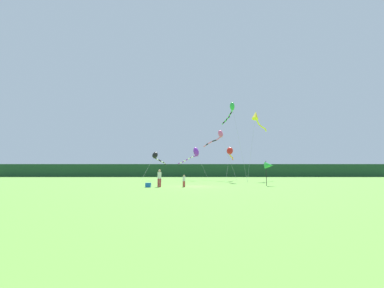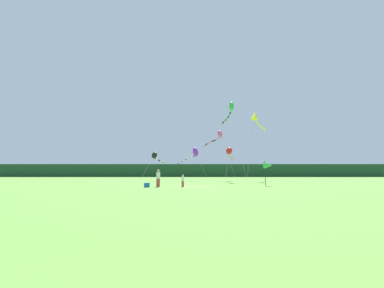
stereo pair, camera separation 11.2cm
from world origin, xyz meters
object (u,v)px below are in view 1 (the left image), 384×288
(person_adult, at_px, (159,177))
(person_child, at_px, (184,180))
(kite_green, at_px, (231,109))
(kite_rainbow, at_px, (218,136))
(kite_purple, at_px, (195,153))
(kite_black, at_px, (156,156))
(kite_red, at_px, (230,152))
(cooler_box, at_px, (148,185))
(banner_flag_pole, at_px, (269,166))
(kite_yellow, at_px, (256,117))

(person_adult, xyz_separation_m, person_child, (2.36, 0.05, -0.28))
(person_adult, bearing_deg, kite_green, 56.15)
(person_child, bearing_deg, kite_rainbow, 74.03)
(kite_purple, relative_size, kite_rainbow, 0.70)
(kite_purple, distance_m, kite_black, 6.69)
(kite_black, xyz_separation_m, kite_red, (12.33, -2.73, 0.60))
(kite_black, bearing_deg, cooler_box, -83.67)
(cooler_box, bearing_deg, banner_flag_pole, 11.59)
(kite_purple, height_order, kite_rainbow, kite_rainbow)
(banner_flag_pole, relative_size, kite_red, 0.37)
(kite_green, xyz_separation_m, kite_yellow, (4.28, 1.27, -0.99))
(kite_rainbow, bearing_deg, kite_black, -173.40)
(person_child, relative_size, kite_red, 0.17)
(cooler_box, distance_m, kite_yellow, 23.74)
(person_child, height_order, banner_flag_pole, banner_flag_pole)
(person_adult, distance_m, cooler_box, 1.28)
(kite_purple, height_order, kite_yellow, kite_yellow)
(kite_purple, distance_m, kite_yellow, 11.88)
(person_adult, distance_m, kite_purple, 18.67)
(kite_purple, bearing_deg, kite_yellow, -14.80)
(cooler_box, relative_size, banner_flag_pole, 0.19)
(kite_purple, bearing_deg, person_adult, -101.42)
(kite_purple, distance_m, kite_rainbow, 5.51)
(person_adult, relative_size, person_child, 1.43)
(cooler_box, relative_size, kite_red, 0.07)
(kite_purple, bearing_deg, kite_black, 178.70)
(kite_purple, xyz_separation_m, kite_rainbow, (4.26, 1.41, 3.20))
(kite_green, xyz_separation_m, kite_red, (-0.11, 1.34, -6.74))
(kite_red, bearing_deg, banner_flag_pole, -81.37)
(person_adult, height_order, kite_green, kite_green)
(cooler_box, bearing_deg, kite_purple, 75.82)
(kite_green, bearing_deg, person_adult, -123.85)
(cooler_box, relative_size, kite_rainbow, 0.05)
(kite_green, distance_m, kite_rainbow, 6.59)
(cooler_box, xyz_separation_m, kite_rainbow, (8.88, 19.70, 7.67))
(kite_black, relative_size, kite_red, 1.37)
(banner_flag_pole, bearing_deg, kite_purple, 115.93)
(person_child, relative_size, kite_black, 0.12)
(person_child, height_order, kite_green, kite_green)
(kite_red, relative_size, kite_rainbow, 0.73)
(kite_black, relative_size, kite_rainbow, 1.00)
(person_adult, bearing_deg, banner_flag_pole, 10.89)
(person_child, relative_size, kite_yellow, 0.10)
(person_adult, bearing_deg, kite_yellow, 48.18)
(kite_yellow, height_order, kite_rainbow, kite_yellow)
(kite_green, bearing_deg, kite_yellow, 16.56)
(kite_yellow, bearing_deg, cooler_box, -133.19)
(person_child, bearing_deg, kite_green, 63.24)
(kite_red, bearing_deg, person_child, -114.36)
(kite_purple, xyz_separation_m, kite_yellow, (10.05, -2.66, 5.75))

